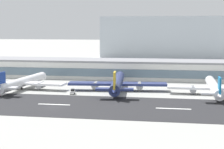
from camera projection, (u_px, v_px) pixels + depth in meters
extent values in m
plane|color=#9E9E99|center=(54.00, 108.00, 129.51)|extent=(1400.00, 1400.00, 0.00)
cube|color=#262628|center=(58.00, 105.00, 134.46)|extent=(800.00, 37.53, 0.08)
cube|color=white|center=(54.00, 104.00, 134.70)|extent=(12.00, 1.20, 0.01)
cube|color=white|center=(173.00, 109.00, 127.76)|extent=(12.00, 1.20, 0.01)
cube|color=silver|center=(125.00, 70.00, 204.28)|extent=(207.76, 22.69, 9.18)
cube|color=slate|center=(122.00, 73.00, 193.09)|extent=(201.53, 0.30, 4.13)
cube|color=gray|center=(125.00, 61.00, 203.64)|extent=(209.84, 22.92, 1.00)
cube|color=#A8B2BC|center=(178.00, 37.00, 340.79)|extent=(139.33, 35.97, 37.52)
cylinder|color=white|center=(24.00, 82.00, 169.05)|extent=(7.10, 41.81, 4.16)
sphere|color=white|center=(42.00, 76.00, 189.12)|extent=(3.95, 3.95, 3.95)
cone|color=white|center=(0.00, 89.00, 148.98)|extent=(4.27, 7.74, 3.75)
cube|color=white|center=(23.00, 83.00, 168.30)|extent=(40.35, 9.06, 0.92)
cylinder|color=gray|center=(41.00, 85.00, 166.31)|extent=(3.11, 6.00, 2.71)
cylinder|color=gray|center=(5.00, 84.00, 170.47)|extent=(3.11, 6.00, 2.71)
cube|color=white|center=(2.00, 87.00, 150.53)|extent=(13.81, 4.39, 0.73)
cube|color=navy|center=(1.00, 80.00, 150.16)|extent=(1.06, 5.65, 6.66)
cylinder|color=black|center=(22.00, 88.00, 167.38)|extent=(0.75, 0.75, 1.14)
cylinder|color=navy|center=(118.00, 82.00, 164.91)|extent=(8.82, 45.76, 4.55)
sphere|color=navy|center=(120.00, 76.00, 187.44)|extent=(4.33, 4.33, 4.33)
cone|color=navy|center=(114.00, 91.00, 142.38)|extent=(4.85, 8.55, 4.10)
cube|color=navy|center=(117.00, 84.00, 164.07)|extent=(43.84, 10.89, 1.00)
cylinder|color=gray|center=(140.00, 86.00, 163.49)|extent=(3.55, 6.63, 2.96)
cylinder|color=gray|center=(96.00, 85.00, 164.84)|extent=(3.55, 6.63, 2.96)
cube|color=navy|center=(115.00, 89.00, 144.13)|extent=(15.04, 5.13, 0.80)
cube|color=gold|center=(115.00, 81.00, 143.72)|extent=(1.30, 6.19, 7.29)
cylinder|color=black|center=(117.00, 90.00, 163.03)|extent=(0.82, 0.82, 1.25)
cylinder|color=silver|center=(214.00, 87.00, 155.14)|extent=(4.29, 41.04, 4.10)
sphere|color=silver|center=(210.00, 80.00, 175.20)|extent=(3.90, 3.90, 3.90)
cone|color=silver|center=(220.00, 96.00, 135.08)|extent=(3.73, 7.40, 3.69)
cube|color=silver|center=(214.00, 88.00, 154.39)|extent=(38.57, 6.33, 0.90)
cylinder|color=gray|center=(193.00, 89.00, 155.92)|extent=(2.69, 5.76, 2.67)
cube|color=silver|center=(219.00, 94.00, 136.63)|extent=(13.12, 3.45, 0.72)
cube|color=#1975B2|center=(219.00, 86.00, 136.27)|extent=(0.68, 5.54, 6.56)
cylinder|color=black|center=(214.00, 94.00, 153.47)|extent=(0.74, 0.74, 1.13)
cube|color=white|center=(73.00, 92.00, 155.88)|extent=(1.98, 3.37, 1.00)
cube|color=black|center=(73.00, 90.00, 155.76)|extent=(1.51, 2.06, 0.90)
cylinder|color=black|center=(70.00, 94.00, 154.86)|extent=(0.35, 0.63, 0.60)
cylinder|color=black|center=(74.00, 94.00, 154.80)|extent=(0.35, 0.63, 0.60)
cylinder|color=black|center=(71.00, 93.00, 157.08)|extent=(0.35, 0.63, 0.60)
cylinder|color=black|center=(75.00, 93.00, 157.02)|extent=(0.35, 0.63, 0.60)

